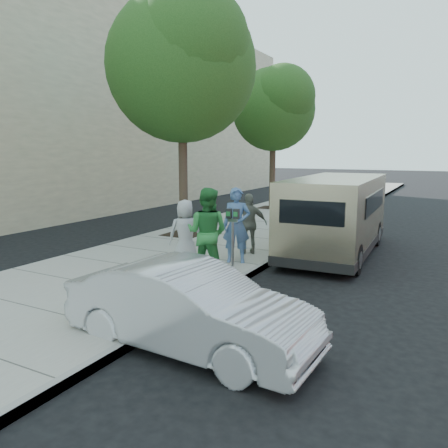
# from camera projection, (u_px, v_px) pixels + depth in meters

# --- Properties ---
(ground) EXTENTS (120.00, 120.00, 0.00)m
(ground) POSITION_uv_depth(u_px,v_px,m) (208.00, 264.00, 11.10)
(ground) COLOR black
(ground) RESTS_ON ground
(sidewalk) EXTENTS (5.00, 60.00, 0.15)m
(sidewalk) POSITION_uv_depth(u_px,v_px,m) (175.00, 256.00, 11.55)
(sidewalk) COLOR gray
(sidewalk) RESTS_ON ground
(curb_face) EXTENTS (0.12, 60.00, 0.16)m
(curb_face) POSITION_uv_depth(u_px,v_px,m) (260.00, 268.00, 10.42)
(curb_face) COLOR gray
(curb_face) RESTS_ON ground
(tree_near) EXTENTS (4.62, 4.60, 7.53)m
(tree_near) POSITION_uv_depth(u_px,v_px,m) (183.00, 61.00, 13.32)
(tree_near) COLOR black
(tree_near) RESTS_ON sidewalk
(tree_far) EXTENTS (3.92, 3.80, 6.49)m
(tree_far) POSITION_uv_depth(u_px,v_px,m) (275.00, 106.00, 20.04)
(tree_far) COLOR black
(tree_far) RESTS_ON sidewalk
(parking_meter) EXTENTS (0.30, 0.13, 1.43)m
(parking_meter) POSITION_uv_depth(u_px,v_px,m) (233.00, 226.00, 9.66)
(parking_meter) COLOR gray
(parking_meter) RESTS_ON sidewalk
(van) EXTENTS (2.12, 5.81, 2.13)m
(van) POSITION_uv_depth(u_px,v_px,m) (337.00, 214.00, 11.98)
(van) COLOR tan
(van) RESTS_ON ground
(sedan) EXTENTS (3.85, 1.51, 1.25)m
(sedan) POSITION_uv_depth(u_px,v_px,m) (189.00, 308.00, 6.23)
(sedan) COLOR #B8BAC0
(sedan) RESTS_ON ground
(person_officer) EXTENTS (0.78, 0.65, 1.82)m
(person_officer) POSITION_uv_depth(u_px,v_px,m) (237.00, 225.00, 10.53)
(person_officer) COLOR #476798
(person_officer) RESTS_ON sidewalk
(person_green_shirt) EXTENTS (1.03, 0.85, 1.92)m
(person_green_shirt) POSITION_uv_depth(u_px,v_px,m) (207.00, 232.00, 9.34)
(person_green_shirt) COLOR #297D37
(person_green_shirt) RESTS_ON sidewalk
(person_gray_shirt) EXTENTS (0.92, 0.88, 1.58)m
(person_gray_shirt) POSITION_uv_depth(u_px,v_px,m) (186.00, 233.00, 10.12)
(person_gray_shirt) COLOR #A4A4A6
(person_gray_shirt) RESTS_ON sidewalk
(person_striped_polo) EXTENTS (1.00, 0.82, 1.59)m
(person_striped_polo) POSITION_uv_depth(u_px,v_px,m) (249.00, 224.00, 11.44)
(person_striped_polo) COLOR slate
(person_striped_polo) RESTS_ON sidewalk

